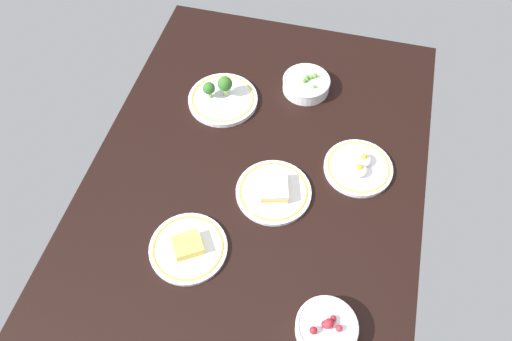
# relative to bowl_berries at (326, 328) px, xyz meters

# --- Properties ---
(dining_table) EXTENTS (1.25, 0.89, 0.04)m
(dining_table) POSITION_rel_bowl_berries_xyz_m (0.37, 0.25, -0.04)
(dining_table) COLOR black
(dining_table) RESTS_ON ground
(bowl_berries) EXTENTS (0.14, 0.14, 0.06)m
(bowl_berries) POSITION_rel_bowl_berries_xyz_m (0.00, 0.00, 0.00)
(bowl_berries) COLOR silver
(bowl_berries) RESTS_ON dining_table
(plate_broccoli) EXTENTS (0.21, 0.21, 0.08)m
(plate_broccoli) POSITION_rel_bowl_berries_xyz_m (0.60, 0.42, -0.01)
(plate_broccoli) COLOR silver
(plate_broccoli) RESTS_ON dining_table
(plate_cheese) EXTENTS (0.19, 0.19, 0.03)m
(plate_cheese) POSITION_rel_bowl_berries_xyz_m (0.11, 0.36, -0.01)
(plate_cheese) COLOR silver
(plate_cheese) RESTS_ON dining_table
(plate_eggs) EXTENTS (0.19, 0.19, 0.05)m
(plate_eggs) POSITION_rel_bowl_berries_xyz_m (0.45, -0.01, -0.01)
(plate_eggs) COLOR silver
(plate_eggs) RESTS_ON dining_table
(plate_sandwich) EXTENTS (0.20, 0.20, 0.04)m
(plate_sandwich) POSITION_rel_bowl_berries_xyz_m (0.32, 0.19, -0.01)
(plate_sandwich) COLOR silver
(plate_sandwich) RESTS_ON dining_table
(bowl_peas) EXTENTS (0.14, 0.14, 0.05)m
(bowl_peas) POSITION_rel_bowl_berries_xyz_m (0.71, 0.18, -0.00)
(bowl_peas) COLOR silver
(bowl_peas) RESTS_ON dining_table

